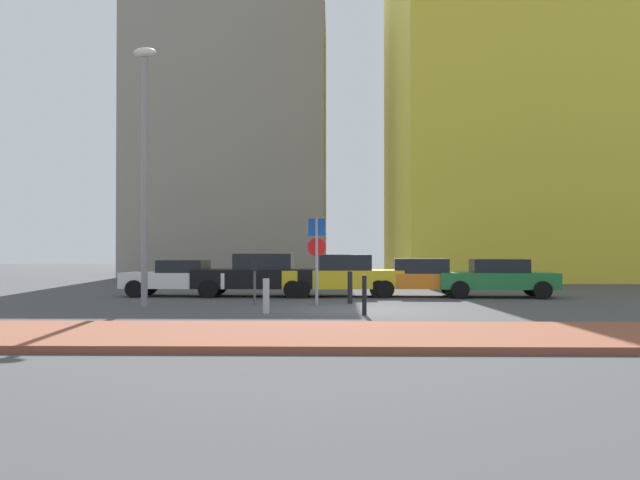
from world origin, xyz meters
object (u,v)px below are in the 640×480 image
Objects in this scene: parking_sign_post at (317,250)px; traffic_bollard_mid at (350,288)px; street_lamp at (145,156)px; parked_car_black at (257,275)px; parked_car_white at (178,277)px; parked_car_yellow at (342,275)px; parked_car_green at (497,277)px; traffic_bollard_near at (364,295)px; parking_meter at (255,277)px; parked_car_orange at (416,277)px; traffic_bollard_far at (266,296)px.

parking_sign_post is 2.65× the size of traffic_bollard_mid.
parked_car_black is at bearing 57.04° from street_lamp.
parked_car_white is 6.13m from parked_car_yellow.
parked_car_green is at bearing 19.92° from street_lamp.
parked_car_white is 1.46× the size of parking_sign_post.
parked_car_yellow is at bearing 77.22° from parking_sign_post.
traffic_bollard_near is at bearing -127.34° from parked_car_green.
street_lamp reaches higher than parked_car_green.
parked_car_green is 0.54× the size of street_lamp.
traffic_bollard_mid is (3.02, 0.67, -0.37)m from parking_meter.
parking_sign_post is at bearing -133.56° from parked_car_orange.
parked_car_orange is 10.77m from street_lamp.
parked_car_green reaches higher than traffic_bollard_mid.
parked_car_green is at bearing -3.46° from parked_car_yellow.
traffic_bollard_mid is at bearing -86.39° from parked_car_yellow.
parked_car_orange is 2.95× the size of parking_meter.
parked_car_white is 1.00× the size of parked_car_orange.
traffic_bollard_near is (3.31, -3.17, -0.36)m from parking_meter.
traffic_bollard_far is at bearing -140.94° from parked_car_green.
parked_car_yellow is 4.00m from parking_sign_post.
parked_car_orange is 0.94× the size of parked_car_green.
parked_car_white is 0.94× the size of parked_car_green.
parked_car_white is at bearing 129.89° from parking_meter.
parked_car_yellow is 7.08m from traffic_bollard_far.
street_lamp is at bearing -160.08° from parked_car_green.
traffic_bollard_mid reaches higher than traffic_bollard_far.
parking_sign_post is at bearing -57.80° from parked_car_black.
parking_sign_post is 2.88× the size of traffic_bollard_far.
parked_car_yellow is 1.05× the size of parked_car_green.
parked_car_yellow reaches higher than parked_car_green.
parked_car_black is 6.61m from street_lamp.
parked_car_white is 0.89× the size of parked_car_yellow.
parked_car_white reaches higher than traffic_bollard_mid.
parked_car_black is 1.11× the size of parked_car_orange.
parking_meter is (-8.50, -3.63, 0.16)m from parked_car_green.
parking_meter is (0.38, -3.89, 0.08)m from parked_car_black.
parked_car_white is at bearing 120.43° from traffic_bollard_far.
parked_car_white is 9.74m from traffic_bollard_near.
parked_car_black reaches higher than parking_meter.
parked_car_yellow is 2.77m from parked_car_orange.
parked_car_white is 6.06m from street_lamp.
parked_car_yellow is 7.17m from traffic_bollard_near.
parked_car_yellow is (3.19, 0.09, -0.03)m from parked_car_black.
parked_car_black reaches higher than parked_car_white.
traffic_bollard_mid is at bearing -27.51° from parked_car_white.
parked_car_white is 0.51× the size of street_lamp.
parked_car_black is 5.96m from parked_car_orange.
parked_car_green is at bearing 28.41° from traffic_bollard_mid.
parked_car_white is at bearing 178.39° from parked_car_black.
traffic_bollard_far is at bearing -107.95° from parked_car_yellow.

